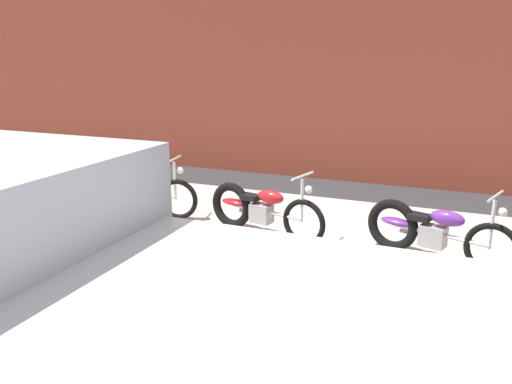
{
  "coord_description": "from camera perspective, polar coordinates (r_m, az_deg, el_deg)",
  "views": [
    {
      "loc": [
        2.33,
        -5.42,
        2.59
      ],
      "look_at": [
        -0.24,
        0.82,
        0.75
      ],
      "focal_mm": 34.65,
      "sensor_mm": 36.0,
      "label": 1
    }
  ],
  "objects": [
    {
      "name": "motorcycle_purple",
      "position": [
        6.87,
        19.19,
        -4.23
      ],
      "size": [
        1.94,
        0.85,
        1.03
      ],
      "rotation": [
        0.0,
        0.0,
        -0.32
      ],
      "color": "black",
      "rests_on": "ground"
    },
    {
      "name": "motorcycle_red",
      "position": [
        7.42,
        0.15,
        -1.94
      ],
      "size": [
        1.98,
        0.73,
        1.03
      ],
      "rotation": [
        0.0,
        0.0,
        -0.23
      ],
      "color": "black",
      "rests_on": "ground"
    },
    {
      "name": "ground_plane",
      "position": [
        6.44,
        -0.79,
        -8.47
      ],
      "size": [
        80.0,
        80.0,
        0.0
      ],
      "primitive_type": "plane",
      "color": "#2D2D30"
    },
    {
      "name": "motorcycle_green",
      "position": [
        8.52,
        -14.09,
        -0.13
      ],
      "size": [
        1.99,
        0.64,
        1.03
      ],
      "rotation": [
        0.0,
        0.0,
        0.18
      ],
      "color": "black",
      "rests_on": "ground"
    },
    {
      "name": "sidewalk_slab",
      "position": [
        7.97,
        4.18,
        -3.75
      ],
      "size": [
        36.0,
        3.5,
        0.01
      ],
      "primitive_type": "cube",
      "color": "#B2ADA3",
      "rests_on": "ground"
    },
    {
      "name": "brick_building_wall",
      "position": [
        10.87,
        10.36,
        14.3
      ],
      "size": [
        36.0,
        0.5,
        4.91
      ],
      "primitive_type": "cube",
      "color": "brown",
      "rests_on": "ground"
    }
  ]
}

